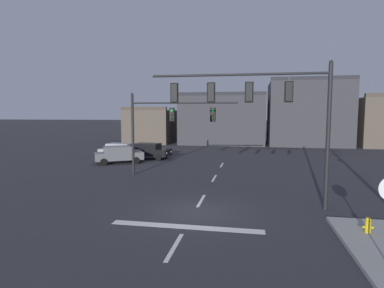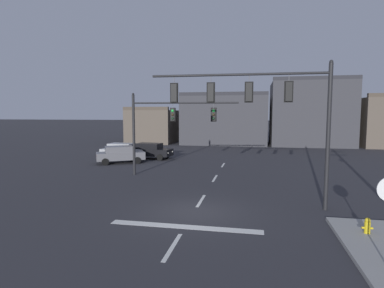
{
  "view_description": "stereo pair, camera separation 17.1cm",
  "coord_description": "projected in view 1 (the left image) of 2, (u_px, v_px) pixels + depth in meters",
  "views": [
    {
      "loc": [
        2.59,
        -14.39,
        4.68
      ],
      "look_at": [
        -0.63,
        2.66,
        2.99
      ],
      "focal_mm": 29.52,
      "sensor_mm": 36.0,
      "label": 1
    },
    {
      "loc": [
        2.76,
        -14.36,
        4.68
      ],
      "look_at": [
        -0.63,
        2.66,
        2.99
      ],
      "focal_mm": 29.52,
      "sensor_mm": 36.0,
      "label": 2
    }
  ],
  "objects": [
    {
      "name": "lane_centreline",
      "position": [
        201.0,
        201.0,
        16.96
      ],
      "size": [
        0.16,
        26.4,
        0.01
      ],
      "color": "silver",
      "rests_on": "ground"
    },
    {
      "name": "fire_hydrant",
      "position": [
        368.0,
        228.0,
        12.02
      ],
      "size": [
        0.4,
        0.3,
        0.75
      ],
      "color": "gold",
      "rests_on": "ground"
    },
    {
      "name": "ground_plane",
      "position": [
        195.0,
        212.0,
        15.01
      ],
      "size": [
        400.0,
        400.0,
        0.0
      ],
      "primitive_type": "plane",
      "color": "#2B2B30"
    },
    {
      "name": "signal_mast_near_side",
      "position": [
        265.0,
        105.0,
        15.43
      ],
      "size": [
        8.74,
        0.48,
        7.17
      ],
      "color": "black",
      "rests_on": "ground"
    },
    {
      "name": "car_lot_middle",
      "position": [
        121.0,
        151.0,
        32.4
      ],
      "size": [
        4.55,
        2.17,
        1.61
      ],
      "color": "#9EA0A5",
      "rests_on": "ground"
    },
    {
      "name": "building_row",
      "position": [
        339.0,
        119.0,
        46.1
      ],
      "size": [
        58.68,
        10.08,
        9.64
      ],
      "color": "brown",
      "rests_on": "ground"
    },
    {
      "name": "signal_mast_far_side",
      "position": [
        164.0,
        121.0,
        23.47
      ],
      "size": [
        7.94,
        0.72,
        6.21
      ],
      "color": "black",
      "rests_on": "ground"
    },
    {
      "name": "car_lot_farside",
      "position": [
        119.0,
        154.0,
        29.61
      ],
      "size": [
        4.72,
        3.73,
        1.61
      ],
      "color": "slate",
      "rests_on": "ground"
    },
    {
      "name": "stop_bar_paint",
      "position": [
        186.0,
        227.0,
        13.05
      ],
      "size": [
        6.4,
        0.5,
        0.01
      ],
      "primitive_type": "cube",
      "color": "silver",
      "rests_on": "ground"
    },
    {
      "name": "car_lot_nearside",
      "position": [
        149.0,
        151.0,
        32.56
      ],
      "size": [
        4.61,
        2.34,
        1.61
      ],
      "color": "black",
      "rests_on": "ground"
    }
  ]
}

